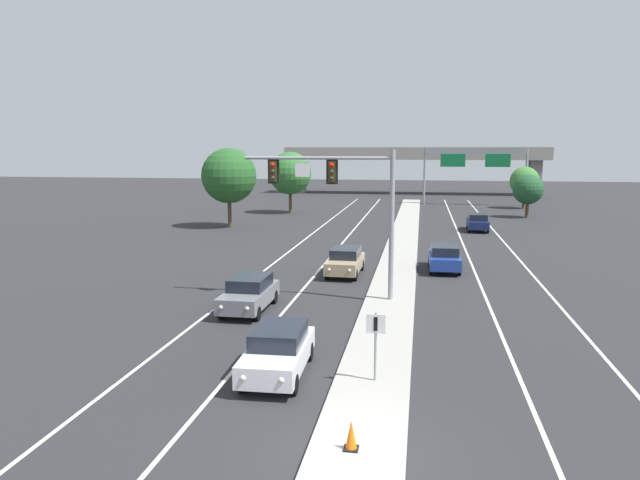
{
  "coord_description": "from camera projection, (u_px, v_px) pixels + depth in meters",
  "views": [
    {
      "loc": [
        1.4,
        -13.56,
        7.38
      ],
      "look_at": [
        -3.2,
        13.27,
        3.2
      ],
      "focal_mm": 33.35,
      "sensor_mm": 36.0,
      "label": 1
    }
  ],
  "objects": [
    {
      "name": "lane_stripe_receding_center",
      "position": [
        472.0,
        265.0,
        38.13
      ],
      "size": [
        0.14,
        100.0,
        0.01
      ],
      "primitive_type": "cube",
      "color": "silver",
      "rests_on": "ground"
    },
    {
      "name": "car_receding_blue",
      "position": [
        444.0,
        257.0,
        36.36
      ],
      "size": [
        1.88,
        4.49,
        1.58
      ],
      "color": "navy",
      "rests_on": "ground"
    },
    {
      "name": "tree_far_right_b",
      "position": [
        528.0,
        189.0,
        63.91
      ],
      "size": [
        3.25,
        3.25,
        4.7
      ],
      "color": "#4C3823",
      "rests_on": "ground"
    },
    {
      "name": "tree_far_right_c",
      "position": [
        525.0,
        181.0,
        73.71
      ],
      "size": [
        3.61,
        3.61,
        5.22
      ],
      "color": "#4C3823",
      "rests_on": "ground"
    },
    {
      "name": "overhead_signal_mast",
      "position": [
        343.0,
        192.0,
        28.5
      ],
      "size": [
        7.35,
        0.44,
        7.2
      ],
      "color": "gray",
      "rests_on": "median_island"
    },
    {
      "name": "edge_stripe_right",
      "position": [
        525.0,
        267.0,
        37.58
      ],
      "size": [
        0.14,
        100.0,
        0.01
      ],
      "primitive_type": "cube",
      "color": "silver",
      "rests_on": "ground"
    },
    {
      "name": "lane_stripe_oncoming_center",
      "position": [
        328.0,
        260.0,
        39.7
      ],
      "size": [
        0.14,
        100.0,
        0.01
      ],
      "primitive_type": "cube",
      "color": "silver",
      "rests_on": "ground"
    },
    {
      "name": "median_island",
      "position": [
        393.0,
        286.0,
        32.09
      ],
      "size": [
        2.4,
        110.0,
        0.15
      ],
      "primitive_type": "cube",
      "color": "#9E9B93",
      "rests_on": "ground"
    },
    {
      "name": "traffic_cone_median_nose",
      "position": [
        351.0,
        435.0,
        14.4
      ],
      "size": [
        0.36,
        0.36,
        0.74
      ],
      "color": "black",
      "rests_on": "median_island"
    },
    {
      "name": "car_receding_navy",
      "position": [
        478.0,
        222.0,
        53.98
      ],
      "size": [
        1.92,
        4.51,
        1.58
      ],
      "color": "#141E4C",
      "rests_on": "ground"
    },
    {
      "name": "car_oncoming_grey",
      "position": [
        249.0,
        293.0,
        27.3
      ],
      "size": [
        1.84,
        4.48,
        1.58
      ],
      "color": "slate",
      "rests_on": "ground"
    },
    {
      "name": "overpass_bridge",
      "position": [
        414.0,
        159.0,
        97.66
      ],
      "size": [
        42.4,
        6.4,
        7.65
      ],
      "color": "gray",
      "rests_on": "ground"
    },
    {
      "name": "car_oncoming_tan",
      "position": [
        345.0,
        261.0,
        35.13
      ],
      "size": [
        1.91,
        4.5,
        1.58
      ],
      "color": "tan",
      "rests_on": "ground"
    },
    {
      "name": "highway_sign_gantry",
      "position": [
        475.0,
        158.0,
        77.75
      ],
      "size": [
        13.28,
        0.42,
        7.5
      ],
      "color": "gray",
      "rests_on": "ground"
    },
    {
      "name": "car_oncoming_white",
      "position": [
        278.0,
        350.0,
        19.54
      ],
      "size": [
        1.93,
        4.51,
        1.58
      ],
      "color": "silver",
      "rests_on": "ground"
    },
    {
      "name": "tree_far_left_b",
      "position": [
        290.0,
        173.0,
        68.21
      ],
      "size": [
        4.88,
        4.88,
        7.07
      ],
      "color": "#4C3823",
      "rests_on": "ground"
    },
    {
      "name": "edge_stripe_left",
      "position": [
        279.0,
        259.0,
        40.25
      ],
      "size": [
        0.14,
        100.0,
        0.01
      ],
      "primitive_type": "cube",
      "color": "silver",
      "rests_on": "ground"
    },
    {
      "name": "ground_plane",
      "position": [
        357.0,
        453.0,
        14.56
      ],
      "size": [
        260.0,
        260.0,
        0.0
      ],
      "primitive_type": "plane",
      "color": "#28282B"
    },
    {
      "name": "tree_far_left_c",
      "position": [
        229.0,
        176.0,
        55.71
      ],
      "size": [
        5.16,
        5.16,
        7.47
      ],
      "color": "#4C3823",
      "rests_on": "ground"
    },
    {
      "name": "median_sign_post",
      "position": [
        376.0,
        337.0,
        18.53
      ],
      "size": [
        0.6,
        0.1,
        2.2
      ],
      "color": "gray",
      "rests_on": "median_island"
    }
  ]
}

